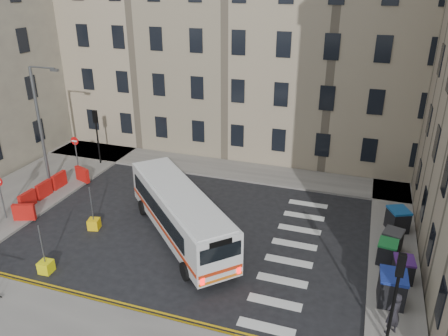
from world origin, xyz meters
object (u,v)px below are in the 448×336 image
Objects in this scene: wheelie_bin_b at (403,269)px; wheelie_bin_c at (387,252)px; wheelie_bin_d at (392,241)px; bollard_chevron at (46,267)px; streetlamp at (40,127)px; pedestrian at (393,313)px; wheelie_bin_a at (392,288)px; wheelie_bin_e at (398,219)px; bus at (180,212)px; bollard_yellow at (94,224)px.

wheelie_bin_b is 1.40m from wheelie_bin_c.
bollard_chevron is (-15.79, -7.02, -0.44)m from wheelie_bin_d.
streetlamp reaches higher than wheelie_bin_b.
bollard_chevron is (-15.70, -1.00, -0.80)m from pedestrian.
wheelie_bin_c is at bearing 20.84° from bollard_chevron.
pedestrian is (-0.54, -3.70, 0.38)m from wheelie_bin_b.
streetlamp is 21.97m from wheelie_bin_c.
wheelie_bin_a is at bearing -112.76° from wheelie_bin_b.
wheelie_bin_e is at bearing 98.04° from wheelie_bin_d.
pedestrian reaches higher than wheelie_bin_d.
wheelie_bin_a is 2.38× the size of bollard_chevron.
wheelie_bin_d is (-0.45, 2.32, 0.02)m from wheelie_bin_b.
bollard_chevron is (-16.24, -4.70, -0.42)m from wheelie_bin_b.
wheelie_bin_a is (10.81, -2.07, -0.71)m from bus.
pedestrian is at bearing -92.22° from wheelie_bin_a.
streetlamp is at bearing 158.88° from wheelie_bin_e.
wheelie_bin_e is at bearing 3.82° from streetlamp.
wheelie_bin_b is at bearing -52.44° from wheelie_bin_c.
bollard_chevron is (-4.89, -4.96, -1.28)m from bus.
streetlamp is at bearing -177.56° from wheelie_bin_c.
pedestrian reaches higher than wheelie_bin_a.
bollard_chevron is at bearing -88.35° from bollard_yellow.
wheelie_bin_a is at bearing -79.41° from wheelie_bin_c.
wheelie_bin_d reaches higher than wheelie_bin_c.
wheelie_bin_d is 2.30m from wheelie_bin_e.
streetlamp is 5.70× the size of wheelie_bin_a.
wheelie_bin_c is 0.77× the size of wheelie_bin_e.
wheelie_bin_a is 15.88m from bollard_yellow.
bus is 7.72× the size of wheelie_bin_b.
wheelie_bin_e is at bearing 30.02° from bollard_chevron.
bus reaches higher than bollard_yellow.
wheelie_bin_e is (0.40, 6.41, -0.07)m from wheelie_bin_a.
bus is at bearing 167.04° from wheelie_bin_a.
streetlamp is 8.05m from bollard_yellow.
wheelie_bin_c is 3.43m from wheelie_bin_e.
streetlamp is 6.41× the size of wheelie_bin_d.
bus is 6.85× the size of wheelie_bin_d.
pedestrian is 3.17× the size of bollard_yellow.
streetlamp reaches higher than pedestrian.
pedestrian reaches higher than wheelie_bin_b.
streetlamp reaches higher than wheelie_bin_d.
wheelie_bin_e is 17.01m from bollard_yellow.
bus reaches higher than pedestrian.
streetlamp is 11.64m from bus.
pedestrian is 3.17× the size of bollard_chevron.
bollard_yellow and bollard_chevron have the same top height.
wheelie_bin_b is at bearing -7.97° from streetlamp.
bus is 11.52m from pedestrian.
streetlamp is at bearing 165.86° from wheelie_bin_b.
pedestrian is 15.75m from bollard_chevron.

